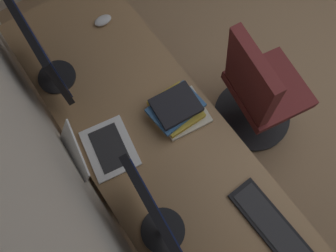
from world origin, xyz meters
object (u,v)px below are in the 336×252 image
(office_chair, at_px, (258,94))
(book_stack_near, at_px, (177,109))
(monitor_primary, at_px, (39,49))
(laptop_leftmost, at_px, (96,152))
(drawer_pedestal, at_px, (155,163))
(mouse_main, at_px, (103,20))
(keyboard_main, at_px, (270,224))
(monitor_secondary, at_px, (162,228))

(office_chair, bearing_deg, book_stack_near, 79.77)
(monitor_primary, distance_m, laptop_leftmost, 0.54)
(drawer_pedestal, height_order, laptop_leftmost, laptop_leftmost)
(mouse_main, xyz_separation_m, book_stack_near, (-0.70, -0.02, 0.03))
(laptop_leftmost, relative_size, book_stack_near, 1.26)
(office_chair, bearing_deg, keyboard_main, 137.70)
(monitor_primary, bearing_deg, monitor_secondary, -178.99)
(keyboard_main, distance_m, office_chair, 0.84)
(monitor_primary, xyz_separation_m, book_stack_near, (-0.54, -0.40, -0.21))
(monitor_secondary, xyz_separation_m, laptop_leftmost, (0.47, 0.06, -0.20))
(monitor_secondary, distance_m, book_stack_near, 0.61)
(monitor_secondary, bearing_deg, office_chair, -70.68)
(drawer_pedestal, bearing_deg, mouse_main, -13.66)
(mouse_main, bearing_deg, monitor_secondary, 161.96)
(keyboard_main, bearing_deg, laptop_leftmost, 32.70)
(drawer_pedestal, distance_m, keyboard_main, 0.77)
(drawer_pedestal, height_order, monitor_primary, monitor_primary)
(drawer_pedestal, height_order, mouse_main, mouse_main)
(drawer_pedestal, relative_size, mouse_main, 6.68)
(monitor_secondary, xyz_separation_m, office_chair, (0.33, -0.94, -0.53))
(laptop_leftmost, height_order, keyboard_main, laptop_leftmost)
(monitor_primary, xyz_separation_m, laptop_leftmost, (-0.49, 0.04, -0.21))
(drawer_pedestal, bearing_deg, book_stack_near, -72.09)
(keyboard_main, bearing_deg, monitor_primary, 19.22)
(drawer_pedestal, distance_m, mouse_main, 0.88)
(mouse_main, distance_m, book_stack_near, 0.70)
(monitor_primary, relative_size, keyboard_main, 1.16)
(book_stack_near, bearing_deg, keyboard_main, -178.14)
(laptop_leftmost, distance_m, book_stack_near, 0.45)
(monitor_primary, distance_m, monitor_secondary, 0.96)
(laptop_leftmost, bearing_deg, monitor_primary, -4.96)
(keyboard_main, xyz_separation_m, mouse_main, (1.38, 0.04, 0.01))
(book_stack_near, bearing_deg, office_chair, -100.23)
(monitor_secondary, distance_m, mouse_main, 1.21)
(book_stack_near, height_order, office_chair, office_chair)
(drawer_pedestal, height_order, monitor_secondary, monitor_secondary)
(drawer_pedestal, bearing_deg, monitor_primary, 18.27)
(monitor_primary, height_order, book_stack_near, monitor_primary)
(monitor_secondary, distance_m, office_chair, 1.13)
(monitor_secondary, distance_m, laptop_leftmost, 0.52)
(drawer_pedestal, xyz_separation_m, keyboard_main, (-0.62, -0.23, 0.39))
(book_stack_near, bearing_deg, drawer_pedestal, 107.91)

